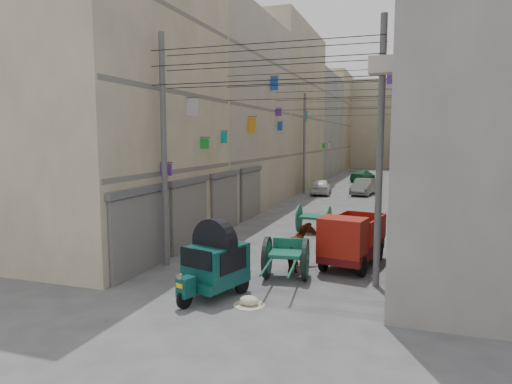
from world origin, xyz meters
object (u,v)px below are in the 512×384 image
at_px(second_cart, 314,218).
at_px(feed_sack, 249,301).
at_px(horse, 301,247).
at_px(tonga_cart, 286,258).
at_px(mini_truck, 349,243).
at_px(distant_car_green, 363,176).
at_px(distant_car_grey, 364,187).
at_px(auto_rickshaw, 215,261).
at_px(distant_car_white, 321,186).

relative_size(second_cart, feed_sack, 2.80).
bearing_deg(horse, tonga_cart, 78.01).
height_order(mini_truck, second_cart, mini_truck).
distance_m(mini_truck, second_cart, 5.94).
relative_size(tonga_cart, distant_car_green, 0.73).
relative_size(tonga_cart, distant_car_grey, 0.79).
xyz_separation_m(tonga_cart, second_cart, (-0.58, 7.28, 0.01)).
distance_m(auto_rickshaw, tonga_cart, 2.65).
distance_m(mini_truck, distant_car_white, 20.91).
relative_size(auto_rickshaw, horse, 1.39).
relative_size(second_cart, distant_car_white, 0.40).
xyz_separation_m(auto_rickshaw, feed_sack, (1.19, -0.43, -0.87)).
distance_m(horse, distant_car_grey, 21.84).
bearing_deg(distant_car_grey, mini_truck, -78.06).
bearing_deg(second_cart, auto_rickshaw, -95.66).
height_order(horse, distant_car_grey, horse).
height_order(auto_rickshaw, feed_sack, auto_rickshaw).
bearing_deg(horse, mini_truck, -160.73).
bearing_deg(auto_rickshaw, distant_car_grey, 102.56).
height_order(distant_car_white, distant_car_green, distant_car_white).
bearing_deg(distant_car_green, tonga_cart, 103.88).
relative_size(auto_rickshaw, distant_car_green, 0.60).
bearing_deg(mini_truck, tonga_cart, -123.70).
relative_size(auto_rickshaw, distant_car_grey, 0.65).
xyz_separation_m(mini_truck, feed_sack, (-2.09, -4.42, -0.77)).
xyz_separation_m(second_cart, distant_car_grey, (0.82, 15.75, -0.06)).
distance_m(tonga_cart, distant_car_grey, 23.03).
bearing_deg(horse, second_cart, -85.57).
distance_m(distant_car_grey, distant_car_green, 11.39).
xyz_separation_m(feed_sack, distant_car_white, (-2.67, 24.78, 0.50)).
xyz_separation_m(auto_rickshaw, tonga_cart, (1.52, 2.16, -0.31)).
bearing_deg(mini_truck, distant_car_green, 104.92).
bearing_deg(tonga_cart, mini_truck, 39.45).
bearing_deg(distant_car_green, distant_car_grey, 108.28).
distance_m(horse, distant_car_white, 21.23).
distance_m(tonga_cart, second_cart, 7.31).
bearing_deg(distant_car_grey, horse, -82.29).
distance_m(feed_sack, distant_car_green, 36.96).
bearing_deg(second_cart, distant_car_green, 90.79).
height_order(tonga_cart, distant_car_green, tonga_cart).
bearing_deg(second_cart, tonga_cart, -85.44).
height_order(auto_rickshaw, tonga_cart, auto_rickshaw).
bearing_deg(second_cart, distant_car_white, 99.23).
distance_m(auto_rickshaw, distant_car_green, 36.52).
xyz_separation_m(horse, distant_car_green, (-1.14, 33.16, -0.16)).
height_order(second_cart, distant_car_green, second_cart).
bearing_deg(horse, feed_sack, 79.32).
distance_m(auto_rickshaw, feed_sack, 1.53).
height_order(mini_truck, horse, mini_truck).
height_order(second_cart, distant_car_grey, second_cart).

